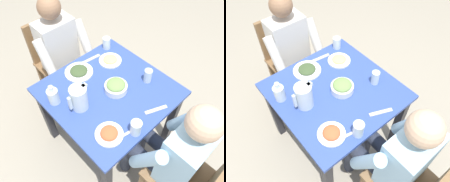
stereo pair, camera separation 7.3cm
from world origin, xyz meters
TOP-DOWN VIEW (x-y plane):
  - ground_plane at (0.00, 0.00)m, footprint 8.00×8.00m
  - dining_table at (0.00, 0.00)m, footprint 0.88×0.88m
  - chair_near at (-0.03, -0.81)m, footprint 0.40×0.40m
  - chair_far at (0.02, 0.81)m, footprint 0.40×0.40m
  - diner_near at (-0.03, -0.61)m, footprint 0.48×0.53m
  - diner_far at (0.02, 0.61)m, footprint 0.48×0.53m
  - water_pitcher at (0.25, -0.03)m, footprint 0.16×0.12m
  - salad_bowl at (-0.04, 0.04)m, footprint 0.17×0.17m
  - plate_dolmas at (0.05, -0.30)m, footprint 0.23×0.23m
  - plate_rice_curry at (0.26, 0.28)m, footprint 0.19×0.19m
  - plate_fries at (-0.23, -0.22)m, footprint 0.19×0.19m
  - water_glass_far_right at (-0.28, 0.14)m, footprint 0.06×0.06m
  - water_glass_by_pitcher at (0.12, 0.38)m, footprint 0.07×0.07m
  - water_glass_near_right at (-0.32, -0.37)m, footprint 0.07×0.07m
  - oil_carafe at (0.36, -0.19)m, footprint 0.08×0.08m
  - fork_near at (-0.12, 0.36)m, footprint 0.17×0.09m
  - knife_near at (0.16, 0.35)m, footprint 0.18×0.06m
  - fork_far at (-0.13, -0.35)m, footprint 0.17×0.05m

SIDE VIEW (x-z plane):
  - ground_plane at x=0.00m, z-range 0.00..0.00m
  - chair_near at x=-0.03m, z-range 0.06..0.95m
  - chair_far at x=0.02m, z-range 0.06..0.95m
  - dining_table at x=0.00m, z-range 0.24..0.95m
  - diner_near at x=-0.03m, z-range 0.06..1.25m
  - diner_far at x=0.02m, z-range 0.06..1.25m
  - fork_near at x=-0.12m, z-range 0.72..0.72m
  - knife_near at x=0.16m, z-range 0.72..0.72m
  - fork_far at x=-0.13m, z-range 0.72..0.72m
  - plate_fries at x=-0.23m, z-range 0.71..0.75m
  - plate_dolmas at x=0.05m, z-range 0.71..0.75m
  - plate_rice_curry at x=0.26m, z-range 0.71..0.76m
  - salad_bowl at x=-0.04m, z-range 0.71..0.80m
  - water_glass_near_right at x=-0.32m, z-range 0.72..0.82m
  - water_glass_far_right at x=-0.28m, z-range 0.72..0.83m
  - water_glass_by_pitcher at x=0.12m, z-range 0.72..0.83m
  - oil_carafe at x=0.36m, z-range 0.69..0.86m
  - water_pitcher at x=0.25m, z-range 0.72..0.91m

